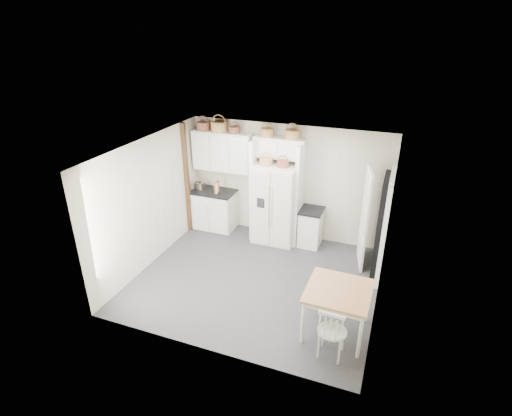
% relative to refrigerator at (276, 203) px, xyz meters
% --- Properties ---
extents(floor, '(4.50, 4.50, 0.00)m').
position_rel_refrigerator_xyz_m(floor, '(0.15, -1.64, -0.90)').
color(floor, '#272727').
rests_on(floor, ground).
extents(ceiling, '(4.50, 4.50, 0.00)m').
position_rel_refrigerator_xyz_m(ceiling, '(0.15, -1.64, 1.70)').
color(ceiling, white).
rests_on(ceiling, wall_back).
extents(wall_back, '(4.50, 0.00, 4.50)m').
position_rel_refrigerator_xyz_m(wall_back, '(0.15, 0.36, 0.40)').
color(wall_back, beige).
rests_on(wall_back, floor).
extents(wall_left, '(0.00, 4.00, 4.00)m').
position_rel_refrigerator_xyz_m(wall_left, '(-2.10, -1.64, 0.40)').
color(wall_left, beige).
rests_on(wall_left, floor).
extents(wall_right, '(0.00, 4.00, 4.00)m').
position_rel_refrigerator_xyz_m(wall_right, '(2.40, -1.64, 0.40)').
color(wall_right, beige).
rests_on(wall_right, floor).
extents(refrigerator, '(0.93, 0.75, 1.81)m').
position_rel_refrigerator_xyz_m(refrigerator, '(0.00, 0.00, 0.00)').
color(refrigerator, beige).
rests_on(refrigerator, floor).
extents(base_cab_left, '(0.99, 0.62, 0.91)m').
position_rel_refrigerator_xyz_m(base_cab_left, '(-1.57, 0.06, -0.45)').
color(base_cab_left, silver).
rests_on(base_cab_left, floor).
extents(base_cab_right, '(0.46, 0.55, 0.81)m').
position_rel_refrigerator_xyz_m(base_cab_right, '(0.80, 0.06, -0.50)').
color(base_cab_right, silver).
rests_on(base_cab_right, floor).
extents(dining_table, '(1.00, 1.00, 0.82)m').
position_rel_refrigerator_xyz_m(dining_table, '(1.85, -2.54, -0.50)').
color(dining_table, '#9F6740').
rests_on(dining_table, floor).
extents(windsor_chair, '(0.45, 0.41, 0.89)m').
position_rel_refrigerator_xyz_m(windsor_chair, '(1.88, -3.06, -0.46)').
color(windsor_chair, silver).
rests_on(windsor_chair, floor).
extents(counter_left, '(1.03, 0.67, 0.04)m').
position_rel_refrigerator_xyz_m(counter_left, '(-1.57, 0.06, 0.03)').
color(counter_left, black).
rests_on(counter_left, base_cab_left).
extents(counter_right, '(0.50, 0.59, 0.04)m').
position_rel_refrigerator_xyz_m(counter_right, '(0.80, 0.06, -0.07)').
color(counter_right, black).
rests_on(counter_right, base_cab_right).
extents(toaster, '(0.31, 0.21, 0.20)m').
position_rel_refrigerator_xyz_m(toaster, '(-1.90, -0.04, 0.15)').
color(toaster, silver).
rests_on(toaster, counter_left).
extents(cookbook_red, '(0.05, 0.18, 0.27)m').
position_rel_refrigerator_xyz_m(cookbook_red, '(-1.44, -0.02, 0.19)').
color(cookbook_red, '#A53D22').
rests_on(cookbook_red, counter_left).
extents(cookbook_cream, '(0.05, 0.17, 0.26)m').
position_rel_refrigerator_xyz_m(cookbook_cream, '(-1.43, -0.02, 0.18)').
color(cookbook_cream, beige).
rests_on(cookbook_cream, counter_left).
extents(basket_upper_a, '(0.31, 0.31, 0.18)m').
position_rel_refrigerator_xyz_m(basket_upper_a, '(-1.81, 0.19, 1.53)').
color(basket_upper_a, brown).
rests_on(basket_upper_a, upper_cabinet).
extents(basket_upper_b, '(0.36, 0.36, 0.21)m').
position_rel_refrigerator_xyz_m(basket_upper_b, '(-1.42, 0.19, 1.55)').
color(basket_upper_b, '#A47941').
rests_on(basket_upper_b, upper_cabinet).
extents(basket_upper_c, '(0.24, 0.24, 0.14)m').
position_rel_refrigerator_xyz_m(basket_upper_c, '(-1.04, 0.19, 1.51)').
color(basket_upper_c, brown).
rests_on(basket_upper_c, upper_cabinet).
extents(basket_bridge_a, '(0.29, 0.29, 0.16)m').
position_rel_refrigerator_xyz_m(basket_bridge_a, '(-0.30, 0.19, 1.53)').
color(basket_bridge_a, '#A47941').
rests_on(basket_bridge_a, bridge_cabinet).
extents(basket_bridge_b, '(0.32, 0.32, 0.18)m').
position_rel_refrigerator_xyz_m(basket_bridge_b, '(0.26, 0.19, 1.54)').
color(basket_bridge_b, '#A47941').
rests_on(basket_bridge_b, bridge_cabinet).
extents(basket_fridge_a, '(0.28, 0.28, 0.15)m').
position_rel_refrigerator_xyz_m(basket_fridge_a, '(-0.21, -0.10, 0.98)').
color(basket_fridge_a, '#A47941').
rests_on(basket_fridge_a, refrigerator).
extents(basket_fridge_b, '(0.25, 0.25, 0.13)m').
position_rel_refrigerator_xyz_m(basket_fridge_b, '(0.16, -0.10, 0.97)').
color(basket_fridge_b, brown).
rests_on(basket_fridge_b, refrigerator).
extents(upper_cabinet, '(1.40, 0.34, 0.90)m').
position_rel_refrigerator_xyz_m(upper_cabinet, '(-1.35, 0.19, 1.00)').
color(upper_cabinet, silver).
rests_on(upper_cabinet, wall_back).
extents(bridge_cabinet, '(1.12, 0.34, 0.45)m').
position_rel_refrigerator_xyz_m(bridge_cabinet, '(0.00, 0.19, 1.22)').
color(bridge_cabinet, silver).
rests_on(bridge_cabinet, wall_back).
extents(fridge_panel_left, '(0.08, 0.60, 2.30)m').
position_rel_refrigerator_xyz_m(fridge_panel_left, '(-0.51, 0.06, 0.25)').
color(fridge_panel_left, silver).
rests_on(fridge_panel_left, floor).
extents(fridge_panel_right, '(0.08, 0.60, 2.30)m').
position_rel_refrigerator_xyz_m(fridge_panel_right, '(0.51, 0.06, 0.25)').
color(fridge_panel_right, silver).
rests_on(fridge_panel_right, floor).
extents(trim_post, '(0.09, 0.09, 2.60)m').
position_rel_refrigerator_xyz_m(trim_post, '(-2.05, -0.29, 0.40)').
color(trim_post, black).
rests_on(trim_post, floor).
extents(doorway_void, '(0.18, 0.85, 2.05)m').
position_rel_refrigerator_xyz_m(doorway_void, '(2.31, -0.64, 0.12)').
color(doorway_void, black).
rests_on(doorway_void, floor).
extents(door_slab, '(0.21, 0.79, 2.05)m').
position_rel_refrigerator_xyz_m(door_slab, '(1.95, -0.30, 0.12)').
color(door_slab, white).
rests_on(door_slab, floor).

